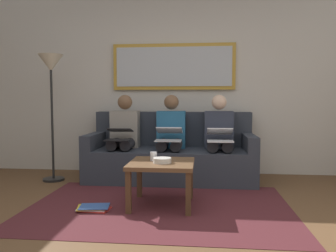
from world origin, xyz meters
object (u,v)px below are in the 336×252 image
Objects in this scene: laptop_white at (220,136)px; laptop_black at (119,134)px; coffee_table at (162,168)px; magazine_stack at (93,208)px; couch at (171,156)px; person_right at (124,134)px; person_middle at (171,135)px; laptop_silver at (169,135)px; person_left at (219,135)px; framed_mirror at (174,67)px; cup at (154,156)px; standing_lamp at (51,77)px; bowl at (162,160)px.

laptop_white is 1.04× the size of laptop_black.
coffee_table is 0.77m from magazine_stack.
laptop_white reaches higher than laptop_black.
person_right is (0.64, 0.07, 0.30)m from couch.
person_middle reaches higher than laptop_silver.
laptop_black is at bearing 10.76° from person_left.
laptop_white is (-0.64, 0.69, -0.92)m from framed_mirror.
person_left is 1.28m from person_right.
cup is 1.93m from standing_lamp.
framed_mirror is 1.98m from coffee_table.
framed_mirror is 9.75× the size of bowl.
laptop_white is at bearing -179.54° from laptop_black.
couch is at bearing -25.24° from laptop_white.
cup is (0.07, 1.15, 0.18)m from couch.
couch is 0.77m from laptop_white.
laptop_silver is 1.43m from magazine_stack.
laptop_white reaches higher than magazine_stack.
person_left is at bearing -90.00° from laptop_white.
couch is at bearing 90.00° from framed_mirror.
bowl is 0.16× the size of person_left.
framed_mirror is at bearing -144.48° from person_right.
person_left is 0.69× the size of standing_lamp.
magazine_stack is at bearing 65.32° from person_middle.
cup is 0.87m from laptop_silver.
framed_mirror is at bearing -89.39° from coffee_table.
person_right is 1.20m from standing_lamp.
laptop_black is (1.28, 0.24, 0.02)m from person_left.
laptop_white is 0.22× the size of standing_lamp.
person_right is 3.38× the size of magazine_stack.
laptop_silver is at bearing 160.21° from person_right.
laptop_black is (0.64, 0.24, 0.02)m from person_middle.
cup is at bearing 50.06° from laptop_white.
person_middle is 3.38× the size of magazine_stack.
framed_mirror reaches higher than cup.
person_middle is at bearing 180.00° from person_right.
couch is 0.44m from laptop_silver.
laptop_white is at bearing -129.94° from cup.
framed_mirror reaches higher than person_middle.
framed_mirror is 1.55× the size of person_middle.
standing_lamp is (0.91, -0.04, 0.74)m from laptop_black.
magazine_stack is at bearing 18.21° from coffee_table.
person_left is at bearing 173.87° from couch.
person_left reaches higher than couch.
couch is at bearing -170.20° from standing_lamp.
person_middle is (0.02, -1.15, 0.22)m from coffee_table.
framed_mirror is 5.23× the size of magazine_stack.
magazine_stack is (0.65, 0.16, -0.45)m from bowl.
standing_lamp is at bearing 12.33° from person_right.
laptop_silver is at bearing 19.79° from person_left.
person_middle reaches higher than cup.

